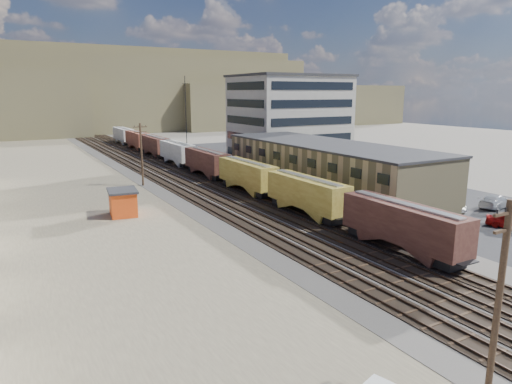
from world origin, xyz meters
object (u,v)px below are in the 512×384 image
parked_car_red (510,221)px  parked_car_white (451,204)px  maintenance_shed (123,202)px  freight_train (191,156)px  utility_pole_north (142,153)px  utility_pole_south (499,298)px  parked_car_silver (496,202)px  parked_car_blue (293,163)px

parked_car_red → parked_car_white: 8.54m
maintenance_shed → parked_car_red: maintenance_shed is taller
freight_train → utility_pole_north: 16.24m
utility_pole_north → parked_car_white: size_ratio=2.04×
utility_pole_north → maintenance_shed: 18.59m
utility_pole_south → parked_car_white: (29.83, 25.25, -4.49)m
parked_car_red → utility_pole_north: bearing=96.0°
utility_pole_north → parked_car_white: utility_pole_north is taller
utility_pole_south → parked_car_silver: 42.77m
utility_pole_north → parked_car_red: bearing=-56.5°
freight_train → parked_car_blue: bearing=-17.5°
parked_car_blue → freight_train: bearing=112.9°
freight_train → parked_car_white: size_ratio=24.44×
parked_car_red → freight_train: bearing=79.5°
maintenance_shed → parked_car_white: maintenance_shed is taller
maintenance_shed → parked_car_silver: bearing=-25.2°
utility_pole_south → parked_car_red: (28.62, 16.80, -4.49)m
utility_pole_north → parked_car_white: bearing=-49.4°
utility_pole_north → maintenance_shed: size_ratio=2.10×
parked_car_blue → utility_pole_south: bearing=-166.0°
utility_pole_north → parked_car_blue: size_ratio=1.98×
utility_pole_south → parked_car_red: 33.49m
freight_train → parked_car_blue: (19.43, -6.12, -2.09)m
utility_pole_south → parked_car_red: bearing=30.4°
parked_car_white → parked_car_silver: (5.89, -2.15, 0.05)m
maintenance_shed → parked_car_blue: maintenance_shed is taller
utility_pole_south → parked_car_silver: bearing=32.9°
freight_train → utility_pole_south: utility_pole_south is taller
freight_train → parked_car_white: (17.53, -45.06, -1.99)m
parked_car_blue → parked_car_white: bearing=-142.5°
maintenance_shed → parked_car_white: (37.01, -18.00, -0.83)m
freight_train → parked_car_red: (16.32, -53.52, -1.98)m
parked_car_white → parked_car_blue: (1.90, 38.95, -0.10)m
maintenance_shed → parked_car_silver: 47.39m
parked_car_red → parked_car_blue: (3.11, 47.40, -0.11)m
utility_pole_south → maintenance_shed: utility_pole_south is taller
maintenance_shed → parked_car_silver: maintenance_shed is taller
freight_train → parked_car_blue: 20.48m
utility_pole_north → parked_car_red: utility_pole_north is taller
maintenance_shed → parked_car_blue: bearing=28.3°
maintenance_shed → freight_train: bearing=54.3°
maintenance_shed → utility_pole_south: bearing=-80.6°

